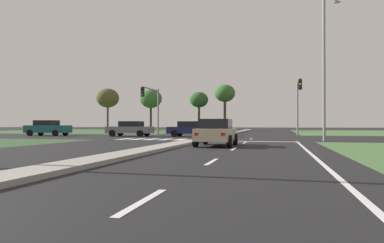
% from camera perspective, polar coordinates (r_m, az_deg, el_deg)
% --- Properties ---
extents(ground_plane, '(200.00, 200.00, 0.00)m').
position_cam_1_polar(ground_plane, '(32.45, 3.57, -2.54)').
color(ground_plane, black).
extents(grass_verge_far_left, '(35.00, 35.00, 0.01)m').
position_cam_1_polar(grass_verge_far_left, '(64.43, -15.42, -1.47)').
color(grass_verge_far_left, '#385B2D').
rests_on(grass_verge_far_left, ground).
extents(median_island_near, '(1.20, 22.00, 0.14)m').
position_cam_1_polar(median_island_near, '(14.13, -9.70, -5.00)').
color(median_island_near, gray).
rests_on(median_island_near, ground).
extents(median_island_far, '(1.20, 36.00, 0.14)m').
position_cam_1_polar(median_island_far, '(57.24, 7.83, -1.55)').
color(median_island_far, gray).
rests_on(median_island_far, ground).
extents(lane_dash_near, '(0.14, 2.00, 0.01)m').
position_cam_1_polar(lane_dash_near, '(5.70, -7.84, -12.50)').
color(lane_dash_near, silver).
rests_on(lane_dash_near, ground).
extents(lane_dash_second, '(0.14, 2.00, 0.01)m').
position_cam_1_polar(lane_dash_second, '(11.44, 3.16, -6.41)').
color(lane_dash_second, silver).
rests_on(lane_dash_second, ground).
extents(lane_dash_third, '(0.14, 2.00, 0.01)m').
position_cam_1_polar(lane_dash_third, '(17.36, 6.68, -4.36)').
color(lane_dash_third, silver).
rests_on(lane_dash_third, ground).
extents(lane_dash_fourth, '(0.14, 2.00, 0.01)m').
position_cam_1_polar(lane_dash_fourth, '(23.32, 8.40, -3.35)').
color(lane_dash_fourth, silver).
rests_on(lane_dash_fourth, ground).
extents(lane_dash_fifth, '(0.14, 2.00, 0.01)m').
position_cam_1_polar(lane_dash_fifth, '(29.29, 9.41, -2.75)').
color(lane_dash_fifth, silver).
rests_on(lane_dash_fifth, ground).
extents(edge_line_right, '(0.14, 24.00, 0.01)m').
position_cam_1_polar(edge_line_right, '(14.07, 18.83, -5.27)').
color(edge_line_right, silver).
rests_on(edge_line_right, ground).
extents(stop_bar_near, '(6.40, 0.50, 0.01)m').
position_cam_1_polar(stop_bar_near, '(25.05, 9.43, -3.15)').
color(stop_bar_near, silver).
rests_on(stop_bar_near, ground).
extents(crosswalk_bar_near, '(0.70, 2.80, 0.01)m').
position_cam_1_polar(crosswalk_bar_near, '(29.32, -10.65, -2.75)').
color(crosswalk_bar_near, silver).
rests_on(crosswalk_bar_near, ground).
extents(crosswalk_bar_second, '(0.70, 2.80, 0.01)m').
position_cam_1_polar(crosswalk_bar_second, '(28.87, -8.56, -2.79)').
color(crosswalk_bar_second, silver).
rests_on(crosswalk_bar_second, ground).
extents(crosswalk_bar_third, '(0.70, 2.80, 0.01)m').
position_cam_1_polar(crosswalk_bar_third, '(28.46, -6.41, -2.83)').
color(crosswalk_bar_third, silver).
rests_on(crosswalk_bar_third, ground).
extents(crosswalk_bar_fourth, '(0.70, 2.80, 0.01)m').
position_cam_1_polar(crosswalk_bar_fourth, '(28.09, -4.20, -2.86)').
color(crosswalk_bar_fourth, silver).
rests_on(crosswalk_bar_fourth, ground).
extents(crosswalk_bar_fifth, '(0.70, 2.80, 0.01)m').
position_cam_1_polar(crosswalk_bar_fifth, '(27.77, -1.93, -2.89)').
color(crosswalk_bar_fifth, silver).
rests_on(crosswalk_bar_fifth, ground).
extents(crosswalk_bar_sixth, '(0.70, 2.80, 0.01)m').
position_cam_1_polar(crosswalk_bar_sixth, '(27.49, 0.38, -2.91)').
color(crosswalk_bar_sixth, silver).
rests_on(crosswalk_bar_sixth, ground).
extents(crosswalk_bar_seventh, '(0.70, 2.80, 0.01)m').
position_cam_1_polar(crosswalk_bar_seventh, '(27.25, 2.74, -2.93)').
color(crosswalk_bar_seventh, silver).
rests_on(crosswalk_bar_seventh, ground).
extents(crosswalk_bar_eighth, '(0.70, 2.80, 0.01)m').
position_cam_1_polar(crosswalk_bar_eighth, '(27.06, 5.14, -2.95)').
color(crosswalk_bar_eighth, silver).
rests_on(crosswalk_bar_eighth, ground).
extents(car_grey_near, '(4.49, 2.03, 1.48)m').
position_cam_1_polar(car_grey_near, '(35.51, -9.82, -1.12)').
color(car_grey_near, slate).
rests_on(car_grey_near, ground).
extents(car_white_second, '(1.96, 4.37, 1.60)m').
position_cam_1_polar(car_white_second, '(55.90, 5.23, -0.81)').
color(car_white_second, silver).
rests_on(car_white_second, ground).
extents(car_navy_third, '(4.50, 2.05, 1.47)m').
position_cam_1_polar(car_navy_third, '(33.96, -0.15, -1.17)').
color(car_navy_third, '#161E47').
rests_on(car_navy_third, ground).
extents(car_beige_fourth, '(1.98, 4.18, 1.48)m').
position_cam_1_polar(car_beige_fourth, '(19.68, 3.91, -1.71)').
color(car_beige_fourth, '#BCAD8E').
rests_on(car_beige_fourth, ground).
extents(car_teal_fifth, '(4.59, 1.96, 1.60)m').
position_cam_1_polar(car_teal_fifth, '(39.52, -22.02, -0.95)').
color(car_teal_fifth, '#19565B').
rests_on(car_teal_fifth, ground).
extents(car_silver_sixth, '(1.96, 4.14, 1.49)m').
position_cam_1_polar(car_silver_sixth, '(47.26, 3.75, -0.95)').
color(car_silver_sixth, '#B7B7BC').
rests_on(car_silver_sixth, ground).
extents(traffic_signal_far_right, '(0.32, 4.79, 5.62)m').
position_cam_1_polar(traffic_signal_far_right, '(36.99, 16.59, 3.75)').
color(traffic_signal_far_right, gray).
rests_on(traffic_signal_far_right, ground).
extents(traffic_signal_far_left, '(0.32, 5.17, 5.21)m').
position_cam_1_polar(traffic_signal_far_left, '(38.96, -6.35, 3.17)').
color(traffic_signal_far_left, gray).
rests_on(traffic_signal_far_left, ground).
extents(street_lamp_second, '(1.48, 1.79, 10.46)m').
position_cam_1_polar(street_lamp_second, '(27.36, 20.45, 9.23)').
color(street_lamp_second, gray).
rests_on(street_lamp_second, ground).
extents(pedestrian_at_median, '(0.34, 0.34, 1.64)m').
position_cam_1_polar(pedestrian_at_median, '(41.59, 5.58, -0.51)').
color(pedestrian_at_median, '#9E8966').
rests_on(pedestrian_at_median, median_island_far).
extents(treeline_near, '(4.39, 4.39, 8.19)m').
position_cam_1_polar(treeline_near, '(72.07, -13.28, 3.63)').
color(treeline_near, '#423323').
rests_on(treeline_near, ground).
extents(treeline_second, '(4.20, 4.20, 7.84)m').
position_cam_1_polar(treeline_second, '(68.59, -6.57, 3.60)').
color(treeline_second, '#423323').
rests_on(treeline_second, ground).
extents(treeline_third, '(3.41, 3.41, 7.18)m').
position_cam_1_polar(treeline_third, '(66.40, 1.12, 3.42)').
color(treeline_third, '#423323').
rests_on(treeline_third, ground).
extents(treeline_fourth, '(3.73, 3.73, 8.41)m').
position_cam_1_polar(treeline_fourth, '(65.45, 5.26, 4.41)').
color(treeline_fourth, '#423323').
rests_on(treeline_fourth, ground).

